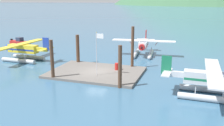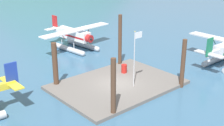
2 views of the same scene
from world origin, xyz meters
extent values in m
plane|color=#38607F|center=(0.00, 0.00, 0.00)|extent=(1200.00, 1200.00, 0.00)
cube|color=#66605B|center=(0.00, 0.00, 0.15)|extent=(11.58, 8.32, 0.30)
cylinder|color=#4C3323|center=(-3.93, -3.92, 2.39)|extent=(0.41, 0.41, 4.77)
cylinder|color=#4C3323|center=(4.44, -4.10, 2.34)|extent=(0.41, 0.41, 4.67)
cylinder|color=#4C3323|center=(-4.39, 3.72, 2.16)|extent=(0.50, 0.50, 4.31)
cylinder|color=#4C3323|center=(3.82, 3.81, 2.89)|extent=(0.39, 0.39, 5.79)
cylinder|color=silver|center=(0.71, -1.48, 2.88)|extent=(0.08, 0.08, 5.17)
cube|color=white|center=(1.16, -1.48, 5.12)|extent=(0.90, 0.03, 0.56)
sphere|color=gold|center=(0.71, -1.48, 5.52)|extent=(0.10, 0.10, 0.10)
cylinder|color=#AD1E19|center=(2.34, 1.54, 0.74)|extent=(0.58, 0.58, 0.88)
torus|color=#AD1E19|center=(2.34, 1.54, 0.74)|extent=(0.62, 0.62, 0.04)
cylinder|color=#B7BABF|center=(13.37, -2.55, 0.32)|extent=(5.60, 0.66, 0.64)
cylinder|color=#B7BABF|center=(14.57, -2.56, 0.99)|extent=(0.10, 0.10, 0.70)
cylinder|color=#B7BABF|center=(12.17, -2.55, 0.99)|extent=(0.10, 0.10, 0.70)
cylinder|color=#196B47|center=(13.67, -1.60, 2.27)|extent=(0.08, 0.62, 0.84)
cube|color=silver|center=(10.12, -3.79, 2.04)|extent=(2.20, 0.45, 0.56)
cube|color=#196B47|center=(9.22, -3.79, 2.89)|extent=(1.00, 0.12, 1.90)
cube|color=silver|center=(9.32, -3.79, 2.14)|extent=(0.81, 3.20, 0.10)
cylinder|color=#B7BABF|center=(4.90, 12.32, 0.32)|extent=(1.20, 5.64, 0.64)
sphere|color=#B7BABF|center=(5.18, 9.53, 0.32)|extent=(0.64, 0.64, 0.64)
cylinder|color=#B7BABF|center=(2.41, 12.06, 0.32)|extent=(1.20, 5.64, 0.64)
sphere|color=#B7BABF|center=(2.69, 9.28, 0.32)|extent=(0.64, 0.64, 0.64)
cylinder|color=#B7BABF|center=(5.02, 11.12, 0.99)|extent=(0.10, 0.10, 0.70)
cylinder|color=#B7BABF|center=(4.78, 13.51, 0.99)|extent=(0.10, 0.10, 0.70)
cylinder|color=#B7BABF|center=(2.53, 10.87, 0.99)|extent=(0.10, 0.10, 0.70)
cylinder|color=#B7BABF|center=(2.29, 13.26, 0.99)|extent=(0.10, 0.10, 0.70)
cube|color=white|center=(3.66, 12.19, 1.94)|extent=(1.72, 4.90, 1.20)
cube|color=#B21E1E|center=(3.66, 12.19, 1.84)|extent=(1.73, 4.81, 0.24)
cube|color=#283347|center=(3.76, 11.12, 2.27)|extent=(1.16, 1.20, 0.56)
cube|color=white|center=(3.69, 11.89, 2.61)|extent=(10.49, 2.44, 0.14)
cylinder|color=#B21E1E|center=(5.87, 12.11, 2.27)|extent=(0.63, 0.14, 0.84)
cylinder|color=#B21E1E|center=(1.50, 11.67, 2.27)|extent=(0.63, 0.14, 0.84)
cylinder|color=#B21E1E|center=(3.93, 9.50, 1.94)|extent=(1.02, 0.69, 0.96)
cone|color=black|center=(3.97, 9.06, 1.94)|extent=(0.39, 0.38, 0.36)
cube|color=white|center=(3.33, 15.42, 2.04)|extent=(0.66, 2.23, 0.56)
cube|color=#B21E1E|center=(3.24, 16.32, 2.89)|extent=(0.22, 1.01, 1.90)
cube|color=white|center=(3.25, 16.22, 2.14)|extent=(3.26, 1.12, 0.10)
cube|color=yellow|center=(-9.92, 2.62, 2.04)|extent=(2.20, 0.47, 0.56)
cube|color=#1E389E|center=(-9.02, 2.61, 2.89)|extent=(1.00, 0.13, 1.90)
cube|color=yellow|center=(-9.12, 2.61, 2.14)|extent=(0.84, 3.21, 0.10)
camera|label=1|loc=(11.65, -28.11, 9.30)|focal=39.41mm
camera|label=2|loc=(-17.80, -19.69, 12.19)|focal=49.14mm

